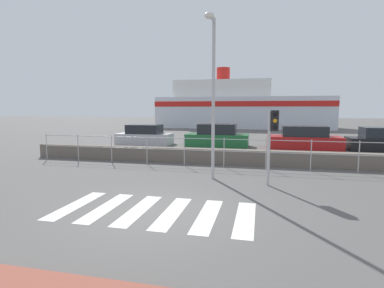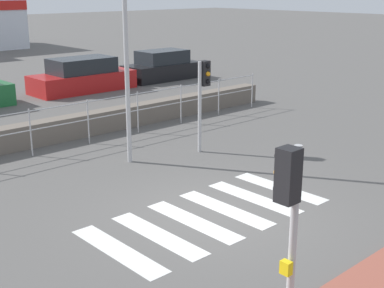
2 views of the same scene
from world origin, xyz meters
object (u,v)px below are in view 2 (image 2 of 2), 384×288
at_px(traffic_light_near, 289,204).
at_px(parked_car_black, 163,67).
at_px(parked_car_red, 83,77).
at_px(streetlamp, 131,23).
at_px(traffic_light_far, 203,86).

relative_size(traffic_light_near, parked_car_black, 0.67).
xyz_separation_m(traffic_light_near, parked_car_red, (7.38, 16.93, -1.28)).
relative_size(streetlamp, parked_car_red, 1.26).
height_order(traffic_light_near, traffic_light_far, traffic_light_near).
bearing_deg(traffic_light_far, streetlamp, 170.05).
relative_size(traffic_light_near, parked_car_red, 0.58).
distance_m(traffic_light_far, parked_car_black, 12.37).
bearing_deg(streetlamp, traffic_light_far, -9.95).
distance_m(traffic_light_near, parked_car_black, 20.77).
xyz_separation_m(traffic_light_near, streetlamp, (2.94, 7.13, 1.69)).
height_order(traffic_light_near, streetlamp, streetlamp).
relative_size(traffic_light_far, parked_car_black, 0.64).
distance_m(traffic_light_near, traffic_light_far, 8.43).
height_order(traffic_light_near, parked_car_red, traffic_light_near).
bearing_deg(traffic_light_far, traffic_light_near, -126.59).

